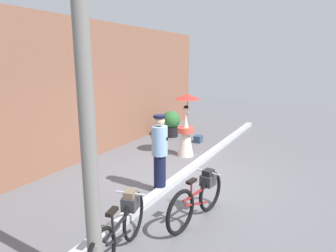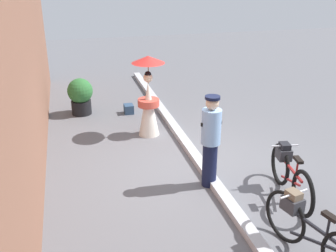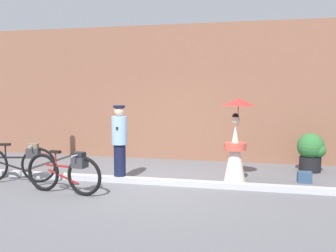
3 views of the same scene
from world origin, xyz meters
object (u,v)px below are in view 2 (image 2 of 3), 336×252
(bicycle_far_side, at_px, (309,230))
(person_officer, at_px, (211,139))
(backpack_on_pavement, at_px, (129,109))
(bicycle_near_officer, at_px, (290,173))
(potted_plant_by_door, at_px, (81,95))
(person_with_parasol, at_px, (148,98))

(bicycle_far_side, relative_size, person_officer, 1.06)
(person_officer, height_order, backpack_on_pavement, person_officer)
(backpack_on_pavement, bearing_deg, bicycle_far_side, -167.10)
(bicycle_near_officer, bearing_deg, potted_plant_by_door, 32.77)
(bicycle_near_officer, relative_size, person_with_parasol, 0.93)
(potted_plant_by_door, bearing_deg, person_with_parasol, -141.10)
(person_officer, bearing_deg, potted_plant_by_door, 25.07)
(person_officer, bearing_deg, bicycle_near_officer, -119.62)
(backpack_on_pavement, bearing_deg, potted_plant_by_door, 76.42)
(person_with_parasol, xyz_separation_m, backpack_on_pavement, (1.49, 0.23, -0.77))
(person_with_parasol, height_order, backpack_on_pavement, person_with_parasol)
(person_officer, distance_m, person_with_parasol, 2.56)
(bicycle_near_officer, height_order, backpack_on_pavement, bicycle_near_officer)
(bicycle_far_side, bearing_deg, backpack_on_pavement, 12.90)
(bicycle_far_side, height_order, backpack_on_pavement, bicycle_far_side)
(bicycle_far_side, relative_size, person_with_parasol, 0.97)
(bicycle_near_officer, relative_size, bicycle_far_side, 0.96)
(bicycle_far_side, bearing_deg, potted_plant_by_door, 22.18)
(person_officer, bearing_deg, person_with_parasol, 12.71)
(potted_plant_by_door, bearing_deg, bicycle_near_officer, -147.23)
(bicycle_far_side, height_order, person_officer, person_officer)
(person_with_parasol, distance_m, backpack_on_pavement, 1.70)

